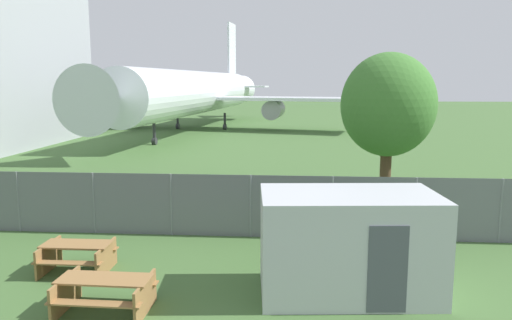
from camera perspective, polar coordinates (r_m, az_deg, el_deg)
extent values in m
cylinder|color=slate|center=(18.12, -25.52, -4.32)|extent=(0.07, 0.07, 2.00)
cylinder|color=slate|center=(17.00, -18.04, -4.71)|extent=(0.07, 0.07, 2.00)
cylinder|color=slate|center=(16.21, -9.66, -5.05)|extent=(0.07, 0.07, 2.00)
cylinder|color=slate|center=(15.79, -0.63, -5.29)|extent=(0.07, 0.07, 2.00)
cylinder|color=slate|center=(15.78, 8.66, -5.41)|extent=(0.07, 0.07, 2.00)
cylinder|color=slate|center=(16.17, 17.74, -5.39)|extent=(0.07, 0.07, 2.00)
cylinder|color=slate|center=(16.94, 26.18, -5.25)|extent=(0.07, 0.07, 2.00)
cube|color=slate|center=(16.21, -9.66, -5.05)|extent=(56.00, 0.01, 2.00)
cylinder|color=white|center=(49.84, -6.92, 7.68)|extent=(7.58, 34.38, 4.19)
cone|color=white|center=(32.03, -17.07, 6.65)|extent=(4.58, 4.58, 4.19)
cone|color=white|center=(68.90, -2.07, 8.08)|extent=(4.27, 5.58, 3.77)
cube|color=white|center=(49.61, 4.62, 6.98)|extent=(16.05, 8.29, 0.30)
cylinder|color=#939399|center=(50.31, 2.02, 5.79)|extent=(2.25, 3.94, 1.88)
cube|color=white|center=(55.07, -16.21, 6.85)|extent=(15.54, 5.38, 0.30)
cylinder|color=#939399|center=(54.48, -13.80, 5.78)|extent=(2.25, 3.94, 1.88)
cube|color=white|center=(65.45, -2.80, 12.61)|extent=(0.62, 3.77, 6.28)
cube|color=white|center=(65.12, -2.80, 8.39)|extent=(9.50, 4.25, 0.20)
cylinder|color=#2D2D33|center=(39.57, -11.55, 2.95)|extent=(0.24, 0.24, 1.71)
cylinder|color=#2D2D33|center=(39.63, -11.53, 2.13)|extent=(0.35, 0.59, 0.56)
cylinder|color=#2D2D33|center=(50.97, -3.58, 4.43)|extent=(0.24, 0.24, 1.71)
cylinder|color=#2D2D33|center=(51.02, -3.58, 3.79)|extent=(0.35, 0.59, 0.56)
cylinder|color=#2D2D33|center=(52.39, -8.94, 4.46)|extent=(0.24, 0.24, 1.71)
cylinder|color=#2D2D33|center=(52.44, -8.93, 3.84)|extent=(0.35, 0.59, 0.56)
cube|color=silver|center=(11.89, 10.51, -9.35)|extent=(4.21, 2.66, 2.37)
cube|color=#4C515B|center=(11.02, 14.81, -12.02)|extent=(0.84, 0.10, 1.90)
cube|color=olive|center=(13.84, -19.82, -9.03)|extent=(1.74, 0.77, 0.04)
cube|color=olive|center=(14.42, -18.86, -9.51)|extent=(1.74, 0.29, 0.04)
cube|color=olive|center=(13.45, -20.72, -10.96)|extent=(1.74, 0.29, 0.04)
cube|color=olive|center=(13.67, -16.74, -10.74)|extent=(0.07, 1.40, 0.74)
cube|color=olive|center=(14.27, -22.61, -10.21)|extent=(0.07, 1.40, 0.74)
cube|color=olive|center=(11.37, -16.95, -12.86)|extent=(1.98, 0.80, 0.04)
cube|color=olive|center=(11.96, -15.84, -13.25)|extent=(1.97, 0.32, 0.04)
cube|color=olive|center=(11.01, -18.02, -15.35)|extent=(1.97, 0.32, 0.04)
cube|color=olive|center=(11.22, -12.54, -15.03)|extent=(0.09, 1.40, 0.74)
cube|color=olive|center=(11.86, -20.94, -14.07)|extent=(0.09, 1.40, 0.74)
cylinder|color=#4C3823|center=(19.49, 14.54, -2.00)|extent=(0.42, 0.42, 2.55)
ellipsoid|color=#427A33|center=(19.17, 14.87, 6.13)|extent=(3.49, 3.49, 3.84)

